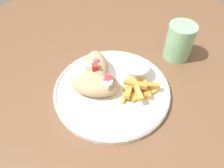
# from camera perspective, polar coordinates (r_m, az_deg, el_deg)

# --- Properties ---
(table) EXTENTS (1.21, 1.21, 0.75)m
(table) POSITION_cam_1_polar(r_m,az_deg,el_deg) (0.69, 0.97, -2.41)
(table) COLOR brown
(table) RESTS_ON ground_plane
(plate) EXTENTS (0.31, 0.31, 0.02)m
(plate) POSITION_cam_1_polar(r_m,az_deg,el_deg) (0.59, 0.00, -1.57)
(plate) COLOR white
(plate) RESTS_ON table
(pita_sandwich_near) EXTENTS (0.15, 0.12, 0.06)m
(pita_sandwich_near) POSITION_cam_1_polar(r_m,az_deg,el_deg) (0.56, -4.11, -0.21)
(pita_sandwich_near) COLOR tan
(pita_sandwich_near) RESTS_ON plate
(pita_sandwich_far) EXTENTS (0.13, 0.13, 0.07)m
(pita_sandwich_far) POSITION_cam_1_polar(r_m,az_deg,el_deg) (0.60, -4.04, 4.39)
(pita_sandwich_far) COLOR tan
(pita_sandwich_far) RESTS_ON plate
(fries_pile) EXTENTS (0.09, 0.10, 0.04)m
(fries_pile) POSITION_cam_1_polar(r_m,az_deg,el_deg) (0.57, 6.89, -1.38)
(fries_pile) COLOR gold
(fries_pile) RESTS_ON plate
(sauce_ramekin) EXTENTS (0.07, 0.07, 0.04)m
(sauce_ramekin) POSITION_cam_1_polar(r_m,az_deg,el_deg) (0.60, 6.47, 3.62)
(sauce_ramekin) COLOR white
(sauce_ramekin) RESTS_ON plate
(water_glass) EXTENTS (0.08, 0.08, 0.11)m
(water_glass) POSITION_cam_1_polar(r_m,az_deg,el_deg) (0.70, 17.09, 10.21)
(water_glass) COLOR #8CCC93
(water_glass) RESTS_ON table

